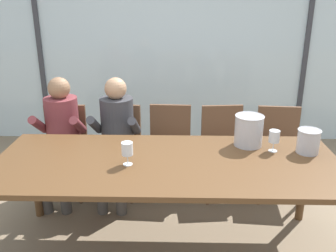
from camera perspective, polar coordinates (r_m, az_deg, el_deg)
The scene contains 17 objects.
ground at distance 3.99m, azimuth 0.23°, elevation -9.31°, with size 14.00×14.00×0.00m, color #847056.
window_glass_panel at distance 4.93m, azimuth 0.60°, elevation 12.42°, with size 7.81×0.03×2.60m, color silver.
window_mullion_left at distance 5.24m, azimuth -19.43°, elevation 11.76°, with size 0.06×0.06×2.60m, color #38383D.
window_mullion_right at distance 5.19m, azimuth 20.80°, elevation 11.54°, with size 0.06×0.06×2.60m, color #38383D.
hillside_vineyard at distance 8.89m, azimuth 0.98°, elevation 13.28°, with size 13.81×2.40×1.81m, color #477A38.
dining_table at distance 2.77m, azimuth -0.18°, elevation -6.68°, with size 2.61×1.04×0.77m.
chair_near_curtain at distance 3.86m, azimuth -15.84°, elevation -2.55°, with size 0.45×0.45×0.89m.
chair_left_of_center at distance 3.76m, azimuth -7.71°, elevation -2.49°, with size 0.49×0.49×0.89m.
chair_center at distance 3.72m, azimuth 0.25°, elevation -2.58°, with size 0.46×0.46×0.89m.
chair_right_of_center at distance 3.74m, azimuth 8.59°, elevation -2.69°, with size 0.48×0.48×0.89m.
chair_near_window_right at distance 3.83m, azimuth 16.80°, elevation -2.81°, with size 0.47×0.47×0.89m.
person_maroon_top at distance 3.68m, azimuth -16.41°, elevation -0.82°, with size 0.46×0.61×1.21m.
person_charcoal_jacket at distance 3.55m, azimuth -8.13°, elevation -0.92°, with size 0.48×0.62×1.21m.
ice_bucket_primary at distance 3.04m, azimuth 12.50°, elevation -0.63°, with size 0.24×0.24×0.26m.
ice_bucket_secondary at distance 3.05m, azimuth 21.08°, elevation -2.18°, with size 0.18×0.18×0.19m.
wine_glass_by_left_taster at distance 2.65m, azimuth -6.39°, elevation -3.71°, with size 0.08×0.08×0.17m.
wine_glass_near_bucket at distance 2.98m, azimuth 16.27°, elevation -1.62°, with size 0.08×0.08×0.17m.
Camera 1 is at (0.07, -2.47, 1.96)m, focal length 39.02 mm.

